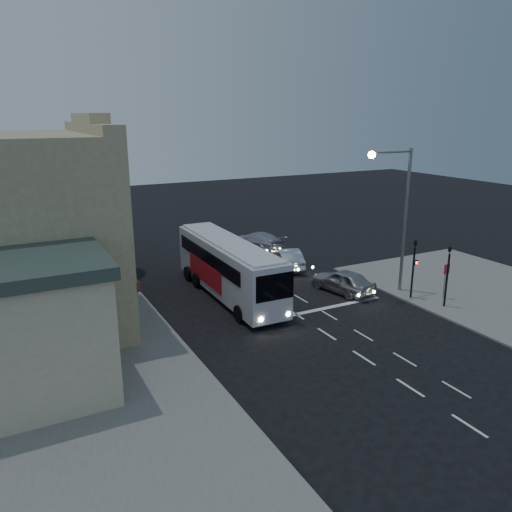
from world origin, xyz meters
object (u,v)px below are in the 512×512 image
car_sedan_b (257,241)px  tour_bus (229,266)px  car_suv (343,281)px  streetlight (399,205)px  traffic_signal_main (414,262)px  regulatory_sign (446,275)px  car_sedan_a (288,258)px  street_tree (99,212)px  traffic_signal_side (448,269)px

car_sedan_b → tour_bus: bearing=38.0°
car_suv → streetlight: (2.70, -1.60, 4.97)m
car_suv → traffic_signal_main: size_ratio=1.09×
car_suv → traffic_signal_main: (2.96, -3.02, 1.66)m
tour_bus → regulatory_sign: size_ratio=5.33×
car_sedan_a → regulatory_sign: regulatory_sign is taller
tour_bus → street_tree: (-6.08, 8.40, 2.56)m
car_sedan_a → streetlight: size_ratio=0.51×
car_sedan_b → street_tree: (-12.83, -0.59, 3.74)m
car_sedan_b → streetlight: size_ratio=0.58×
traffic_signal_side → street_tree: (-16.51, 16.22, 2.08)m
traffic_signal_main → traffic_signal_side: (0.70, -1.98, 0.00)m
car_sedan_a → traffic_signal_side: bearing=128.0°
tour_bus → street_tree: bearing=126.8°
street_tree → car_suv: bearing=-41.1°
car_sedan_a → car_sedan_b: car_sedan_b is taller
tour_bus → regulatory_sign: tour_bus is taller
tour_bus → regulatory_sign: (11.42, -6.86, -0.34)m
regulatory_sign → traffic_signal_main: bearing=149.2°
tour_bus → car_sedan_b: bearing=54.0°
tour_bus → car_suv: 7.43m
car_suv → car_sedan_b: 11.81m
car_sedan_a → traffic_signal_main: size_ratio=1.12×
tour_bus → car_sedan_a: size_ratio=2.55×
tour_bus → traffic_signal_main: size_ratio=2.86×
regulatory_sign → streetlight: size_ratio=0.24×
traffic_signal_side → streetlight: 4.84m
car_sedan_a → streetlight: (3.15, -7.76, 4.98)m
traffic_signal_main → regulatory_sign: 2.14m
car_sedan_a → street_tree: size_ratio=0.74×
traffic_signal_main → street_tree: 21.38m
streetlight → car_sedan_b: bearing=101.5°
tour_bus → traffic_signal_side: size_ratio=2.86×
car_sedan_b → streetlight: streetlight is taller
streetlight → street_tree: size_ratio=1.45×
tour_bus → regulatory_sign: 13.33m
tour_bus → traffic_signal_side: traffic_signal_side is taller
regulatory_sign → streetlight: 5.18m
traffic_signal_main → traffic_signal_side: bearing=-70.5°
traffic_signal_main → streetlight: streetlight is taller
car_suv → traffic_signal_main: bearing=122.9°
car_suv → streetlight: size_ratio=0.49×
regulatory_sign → tour_bus: bearing=149.0°
car_sedan_a → street_tree: street_tree is taller
tour_bus → traffic_signal_main: traffic_signal_main is taller
streetlight → traffic_signal_main: bearing=-79.8°
car_sedan_b → streetlight: bearing=86.3°
car_sedan_a → regulatory_sign: 11.43m
traffic_signal_side → car_sedan_b: bearing=102.3°
car_sedan_a → streetlight: bearing=129.9°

